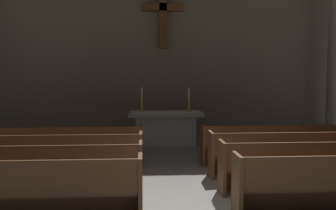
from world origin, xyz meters
The scene contains 11 objects.
pew_left_row_1 centered at (-2.68, -0.04, 0.48)m, with size 3.98×0.50×0.95m.
pew_left_row_2 centered at (-2.68, 1.06, 0.48)m, with size 3.98×0.50×0.95m.
pew_left_row_3 centered at (-2.68, 2.16, 0.48)m, with size 3.98×0.50×0.95m.
pew_left_row_4 centered at (-2.68, 3.26, 0.48)m, with size 3.98×0.50×0.95m.
pew_right_row_2 centered at (2.68, 1.06, 0.48)m, with size 3.98×0.50×0.95m.
pew_right_row_3 centered at (2.68, 2.16, 0.48)m, with size 3.98×0.50×0.95m.
pew_right_row_4 centered at (2.68, 3.26, 0.48)m, with size 3.98×0.50×0.95m.
altar centered at (0.00, 5.81, 0.53)m, with size 2.20×0.90×1.01m.
candlestick_left centered at (-0.70, 5.81, 1.24)m, with size 0.16×0.16×0.72m.
candlestick_right centered at (0.70, 5.81, 1.24)m, with size 0.16×0.16×0.72m.
apse_with_cross centered at (0.00, 7.45, 3.64)m, with size 12.28×0.50×7.27m.
Camera 1 is at (-0.69, -5.56, 2.15)m, focal length 41.04 mm.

